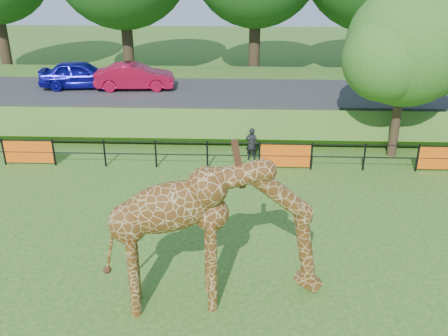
{
  "coord_description": "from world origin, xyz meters",
  "views": [
    {
      "loc": [
        1.34,
        -9.7,
        7.94
      ],
      "look_at": [
        0.82,
        3.55,
        2.0
      ],
      "focal_mm": 40.0,
      "sensor_mm": 36.0,
      "label": 1
    }
  ],
  "objects_px": {
    "car_red": "(135,76)",
    "tree_east": "(409,51)",
    "car_blue": "(81,74)",
    "visitor": "(252,144)",
    "giraffe": "(217,235)"
  },
  "relations": [
    {
      "from": "giraffe",
      "to": "car_red",
      "type": "bearing_deg",
      "value": 98.99
    },
    {
      "from": "giraffe",
      "to": "tree_east",
      "type": "distance_m",
      "value": 11.93
    },
    {
      "from": "giraffe",
      "to": "visitor",
      "type": "distance_m",
      "value": 8.85
    },
    {
      "from": "car_blue",
      "to": "giraffe",
      "type": "bearing_deg",
      "value": -158.49
    },
    {
      "from": "visitor",
      "to": "car_blue",
      "type": "bearing_deg",
      "value": -15.28
    },
    {
      "from": "giraffe",
      "to": "tree_east",
      "type": "relative_size",
      "value": 0.76
    },
    {
      "from": "car_red",
      "to": "car_blue",
      "type": "bearing_deg",
      "value": 82.11
    },
    {
      "from": "giraffe",
      "to": "car_blue",
      "type": "xyz_separation_m",
      "value": [
        -7.52,
        14.28,
        0.24
      ]
    },
    {
      "from": "giraffe",
      "to": "car_red",
      "type": "relative_size",
      "value": 1.35
    },
    {
      "from": "car_blue",
      "to": "tree_east",
      "type": "bearing_deg",
      "value": -114.71
    },
    {
      "from": "car_red",
      "to": "visitor",
      "type": "distance_m",
      "value": 7.96
    },
    {
      "from": "car_blue",
      "to": "visitor",
      "type": "xyz_separation_m",
      "value": [
        8.43,
        -5.55,
        -1.41
      ]
    },
    {
      "from": "car_red",
      "to": "tree_east",
      "type": "xyz_separation_m",
      "value": [
        11.59,
        -4.61,
        2.23
      ]
    },
    {
      "from": "visitor",
      "to": "tree_east",
      "type": "xyz_separation_m",
      "value": [
        5.88,
        0.78,
        3.6
      ]
    },
    {
      "from": "car_red",
      "to": "tree_east",
      "type": "distance_m",
      "value": 12.67
    }
  ]
}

